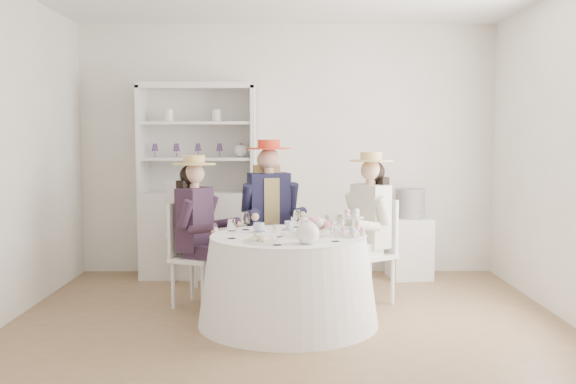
{
  "coord_description": "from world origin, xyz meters",
  "views": [
    {
      "loc": [
        -0.02,
        -5.02,
        1.5
      ],
      "look_at": [
        0.0,
        0.1,
        1.05
      ],
      "focal_mm": 40.0,
      "sensor_mm": 36.0,
      "label": 1
    }
  ],
  "objects": [
    {
      "name": "side_table",
      "position": [
        1.29,
        1.66,
        0.32
      ],
      "size": [
        0.46,
        0.46,
        0.64
      ],
      "primitive_type": "cube",
      "rotation": [
        0.0,
        0.0,
        0.12
      ],
      "color": "silver",
      "rests_on": "ground"
    },
    {
      "name": "ground",
      "position": [
        0.0,
        0.0,
        0.0
      ],
      "size": [
        4.5,
        4.5,
        0.0
      ],
      "primitive_type": "plane",
      "color": "brown",
      "rests_on": "ground"
    },
    {
      "name": "wall_front",
      "position": [
        0.0,
        -2.0,
        1.35
      ],
      "size": [
        4.5,
        0.0,
        4.5
      ],
      "primitive_type": "plane",
      "rotation": [
        -1.57,
        0.0,
        0.0
      ],
      "color": "silver",
      "rests_on": "ground"
    },
    {
      "name": "hatbox",
      "position": [
        1.29,
        1.66,
        0.79
      ],
      "size": [
        0.37,
        0.37,
        0.31
      ],
      "primitive_type": "cylinder",
      "rotation": [
        0.0,
        0.0,
        -0.24
      ],
      "color": "black",
      "rests_on": "side_table"
    },
    {
      "name": "spare_chair",
      "position": [
        -0.98,
        1.41,
        0.56
      ],
      "size": [
        0.61,
        0.61,
        1.05
      ],
      "rotation": [
        0.0,
        0.0,
        2.47
      ],
      "color": "silver",
      "rests_on": "ground"
    },
    {
      "name": "guest_right",
      "position": [
        0.72,
        0.63,
        0.77
      ],
      "size": [
        0.58,
        0.54,
        1.36
      ],
      "rotation": [
        0.0,
        0.0,
        -0.99
      ],
      "color": "silver",
      "rests_on": "ground"
    },
    {
      "name": "wall_left",
      "position": [
        -2.25,
        0.0,
        1.35
      ],
      "size": [
        0.0,
        4.5,
        4.5
      ],
      "primitive_type": "plane",
      "rotation": [
        1.57,
        0.0,
        1.57
      ],
      "color": "silver",
      "rests_on": "ground"
    },
    {
      "name": "cupcake_stand",
      "position": [
        0.51,
        -0.03,
        0.79
      ],
      "size": [
        0.23,
        0.23,
        0.21
      ],
      "rotation": [
        0.0,
        0.0,
        0.27
      ],
      "color": "white",
      "rests_on": "tea_table"
    },
    {
      "name": "teacup_a",
      "position": [
        -0.24,
        0.16,
        0.75
      ],
      "size": [
        0.12,
        0.12,
        0.07
      ],
      "primitive_type": "imported",
      "rotation": [
        0.0,
        0.0,
        -0.35
      ],
      "color": "white",
      "rests_on": "tea_table"
    },
    {
      "name": "guest_left",
      "position": [
        -0.79,
        0.53,
        0.75
      ],
      "size": [
        0.56,
        0.51,
        1.33
      ],
      "rotation": [
        0.0,
        0.0,
        1.14
      ],
      "color": "silver",
      "rests_on": "ground"
    },
    {
      "name": "sandwich_plate",
      "position": [
        -0.21,
        -0.3,
        0.73
      ],
      "size": [
        0.25,
        0.25,
        0.06
      ],
      "rotation": [
        0.0,
        0.0,
        -0.22
      ],
      "color": "white",
      "rests_on": "tea_table"
    },
    {
      "name": "tea_table",
      "position": [
        0.0,
        0.02,
        0.35
      ],
      "size": [
        1.44,
        1.44,
        0.71
      ],
      "rotation": [
        0.0,
        0.0,
        -0.09
      ],
      "color": "white",
      "rests_on": "ground"
    },
    {
      "name": "teacup_b",
      "position": [
        0.01,
        0.3,
        0.75
      ],
      "size": [
        0.09,
        0.09,
        0.07
      ],
      "primitive_type": "imported",
      "rotation": [
        0.0,
        0.0,
        -0.33
      ],
      "color": "white",
      "rests_on": "tea_table"
    },
    {
      "name": "wall_back",
      "position": [
        0.0,
        2.0,
        1.35
      ],
      "size": [
        4.5,
        0.0,
        4.5
      ],
      "primitive_type": "plane",
      "rotation": [
        1.57,
        0.0,
        0.0
      ],
      "color": "silver",
      "rests_on": "ground"
    },
    {
      "name": "stemware_set",
      "position": [
        0.0,
        0.02,
        0.79
      ],
      "size": [
        0.95,
        0.99,
        0.15
      ],
      "color": "white",
      "rests_on": "tea_table"
    },
    {
      "name": "flower_bowl",
      "position": [
        0.18,
        -0.05,
        0.74
      ],
      "size": [
        0.26,
        0.26,
        0.06
      ],
      "primitive_type": "imported",
      "rotation": [
        0.0,
        0.0,
        0.17
      ],
      "color": "white",
      "rests_on": "tea_table"
    },
    {
      "name": "flower_arrangement",
      "position": [
        0.22,
        0.03,
        0.8
      ],
      "size": [
        0.19,
        0.19,
        0.07
      ],
      "rotation": [
        0.0,
        0.0,
        0.22
      ],
      "color": "pink",
      "rests_on": "tea_table"
    },
    {
      "name": "wall_right",
      "position": [
        2.25,
        0.0,
        1.35
      ],
      "size": [
        0.0,
        4.5,
        4.5
      ],
      "primitive_type": "plane",
      "rotation": [
        1.57,
        0.0,
        -1.57
      ],
      "color": "silver",
      "rests_on": "ground"
    },
    {
      "name": "hutch",
      "position": [
        -0.94,
        1.77,
        0.73
      ],
      "size": [
        1.36,
        0.84,
        2.04
      ],
      "rotation": [
        0.0,
        0.0,
        -0.35
      ],
      "color": "silver",
      "rests_on": "ground"
    },
    {
      "name": "teacup_c",
      "position": [
        0.21,
        0.17,
        0.74
      ],
      "size": [
        0.08,
        0.08,
        0.06
      ],
      "primitive_type": "imported",
      "rotation": [
        0.0,
        0.0,
        0.02
      ],
      "color": "white",
      "rests_on": "tea_table"
    },
    {
      "name": "table_teapot",
      "position": [
        0.15,
        -0.38,
        0.79
      ],
      "size": [
        0.24,
        0.17,
        0.18
      ],
      "rotation": [
        0.0,
        0.0,
        0.12
      ],
      "color": "white",
      "rests_on": "tea_table"
    },
    {
      "name": "guest_mid",
      "position": [
        -0.17,
        0.95,
        0.83
      ],
      "size": [
        0.55,
        0.59,
        1.46
      ],
      "rotation": [
        0.0,
        0.0,
        0.28
      ],
      "color": "silver",
      "rests_on": "ground"
    }
  ]
}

